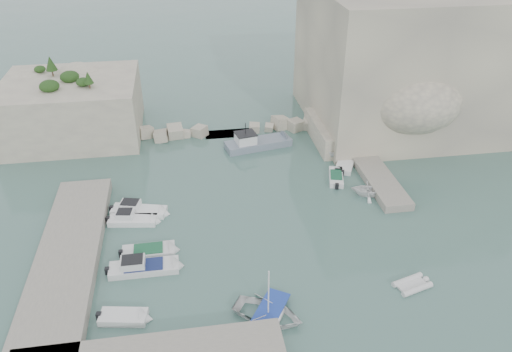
{
  "coord_description": "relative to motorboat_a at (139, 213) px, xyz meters",
  "views": [
    {
      "loc": [
        -6.41,
        -35.14,
        27.73
      ],
      "look_at": [
        0.0,
        6.0,
        3.0
      ],
      "focal_mm": 35.0,
      "sensor_mm": 36.0,
      "label": 1
    }
  ],
  "objects": [
    {
      "name": "ground",
      "position": [
        11.48,
        -5.74,
        0.0
      ],
      "size": [
        400.0,
        400.0,
        0.0
      ],
      "primitive_type": "plane",
      "color": "#4A7067",
      "rests_on": "ground"
    },
    {
      "name": "cliff_east",
      "position": [
        34.48,
        17.26,
        8.5
      ],
      "size": [
        26.0,
        22.0,
        17.0
      ],
      "primitive_type": "cube",
      "color": "beige",
      "rests_on": "ground"
    },
    {
      "name": "cliff_terrace",
      "position": [
        24.48,
        12.26,
        1.25
      ],
      "size": [
        8.0,
        10.0,
        2.5
      ],
      "primitive_type": "cube",
      "color": "beige",
      "rests_on": "ground"
    },
    {
      "name": "outcrop_west",
      "position": [
        -8.52,
        19.26,
        3.5
      ],
      "size": [
        16.0,
        14.0,
        7.0
      ],
      "primitive_type": "cube",
      "color": "beige",
      "rests_on": "ground"
    },
    {
      "name": "quay_west",
      "position": [
        -5.52,
        -6.74,
        0.55
      ],
      "size": [
        5.0,
        24.0,
        1.1
      ],
      "primitive_type": "cube",
      "color": "#9E9689",
      "rests_on": "ground"
    },
    {
      "name": "ledge_east",
      "position": [
        24.98,
        4.26,
        0.4
      ],
      "size": [
        3.0,
        16.0,
        0.8
      ],
      "primitive_type": "cube",
      "color": "#9E9689",
      "rests_on": "ground"
    },
    {
      "name": "breakwater",
      "position": [
        10.48,
        16.26,
        0.7
      ],
      "size": [
        28.0,
        3.0,
        1.4
      ],
      "primitive_type": "cube",
      "color": "beige",
      "rests_on": "ground"
    },
    {
      "name": "motorboat_a",
      "position": [
        0.0,
        0.0,
        0.0
      ],
      "size": [
        6.0,
        3.1,
        1.4
      ],
      "primitive_type": null,
      "rotation": [
        0.0,
        0.0,
        -0.25
      ],
      "color": "white",
      "rests_on": "ground"
    },
    {
      "name": "motorboat_b",
      "position": [
        -0.51,
        -1.47,
        0.0
      ],
      "size": [
        5.07,
        2.31,
        1.4
      ],
      "primitive_type": null,
      "rotation": [
        0.0,
        0.0,
        -0.15
      ],
      "color": "white",
      "rests_on": "ground"
    },
    {
      "name": "motorboat_c",
      "position": [
        1.1,
        -6.32,
        0.0
      ],
      "size": [
        4.93,
        1.85,
        0.7
      ],
      "primitive_type": null,
      "rotation": [
        0.0,
        0.0,
        0.01
      ],
      "color": "silver",
      "rests_on": "ground"
    },
    {
      "name": "motorboat_d",
      "position": [
        0.79,
        -8.43,
        0.0
      ],
      "size": [
        6.23,
        1.87,
        1.4
      ],
      "primitive_type": null,
      "rotation": [
        0.0,
        0.0,
        -0.0
      ],
      "color": "silver",
      "rests_on": "ground"
    },
    {
      "name": "motorboat_e",
      "position": [
        -0.51,
        -13.67,
        0.0
      ],
      "size": [
        3.98,
        2.18,
        0.7
      ],
      "primitive_type": null,
      "rotation": [
        0.0,
        0.0,
        -0.18
      ],
      "color": "silver",
      "rests_on": "ground"
    },
    {
      "name": "rowboat",
      "position": [
        9.99,
        -15.1,
        0.0
      ],
      "size": [
        6.49,
        6.01,
        1.1
      ],
      "primitive_type": "imported",
      "rotation": [
        0.0,
        0.0,
        1.01
      ],
      "color": "white",
      "rests_on": "ground"
    },
    {
      "name": "inflatable_dinghy",
      "position": [
        21.85,
        -13.61,
        0.0
      ],
      "size": [
        3.39,
        2.31,
        0.44
      ],
      "primitive_type": null,
      "rotation": [
        0.0,
        0.0,
        0.29
      ],
      "color": "silver",
      "rests_on": "ground"
    },
    {
      "name": "tender_east_a",
      "position": [
        22.9,
        -0.35,
        0.0
      ],
      "size": [
        4.14,
        3.84,
        1.79
      ],
      "primitive_type": "imported",
      "rotation": [
        0.0,
        0.0,
        1.25
      ],
      "color": "white",
      "rests_on": "ground"
    },
    {
      "name": "tender_east_b",
      "position": [
        20.66,
        3.22,
        0.0
      ],
      "size": [
        2.42,
        4.4,
        0.7
      ],
      "primitive_type": null,
      "rotation": [
        0.0,
        0.0,
        1.32
      ],
      "color": "white",
      "rests_on": "ground"
    },
    {
      "name": "tender_east_c",
      "position": [
        22.72,
        6.25,
        0.0
      ],
      "size": [
        4.06,
        5.74,
        0.7
      ],
      "primitive_type": null,
      "rotation": [
        0.0,
        0.0,
        1.11
      ],
      "color": "white",
      "rests_on": "ground"
    },
    {
      "name": "tender_east_d",
      "position": [
        22.78,
        7.85,
        0.0
      ],
      "size": [
        4.26,
        2.16,
        1.57
      ],
      "primitive_type": "imported",
      "rotation": [
        0.0,
        0.0,
        1.73
      ],
      "color": "white",
      "rests_on": "ground"
    },
    {
      "name": "work_boat",
      "position": [
        13.57,
        12.04,
        0.0
      ],
      "size": [
        9.03,
        4.24,
        2.2
      ],
      "primitive_type": null,
      "rotation": [
        0.0,
        0.0,
        0.2
      ],
      "color": "slate",
      "rests_on": "ground"
    },
    {
      "name": "rowboat_mast",
      "position": [
        9.99,
        -15.1,
        2.65
      ],
      "size": [
        0.1,
        0.1,
        4.2
      ],
      "primitive_type": "cylinder",
      "color": "white",
      "rests_on": "rowboat"
    }
  ]
}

